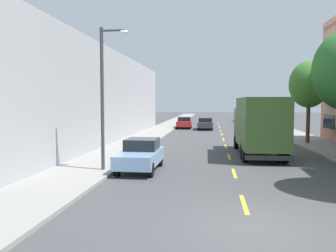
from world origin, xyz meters
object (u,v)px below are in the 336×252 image
Objects in this scene: parked_suv_champagne at (243,116)px; parked_wagon_teal at (246,118)px; delivery_box_truck at (259,124)px; street_lamp at (105,88)px; street_tree_third at (309,84)px; parked_hatchback_forest at (259,124)px; parked_hatchback_sky at (141,155)px; parked_sedan_red at (184,122)px; moving_charcoal_sedan at (205,123)px.

parked_suv_champagne is 1.02× the size of parked_wagon_teal.
delivery_box_truck is at bearing -94.13° from parked_wagon_teal.
delivery_box_truck is 1.66× the size of parked_wagon_teal.
parked_suv_champagne is (10.32, 47.01, -2.97)m from street_lamp.
street_lamp is (-12.34, -12.61, -0.71)m from street_tree_third.
delivery_box_truck is 33.94m from parked_wagon_teal.
parked_hatchback_forest is 1.00× the size of parked_hatchback_sky.
delivery_box_truck is (-4.60, -6.46, -2.67)m from street_tree_third.
parked_wagon_teal is (8.75, 11.31, 0.05)m from parked_sedan_red.
parked_hatchback_forest reaches higher than moving_charcoal_sedan.
parked_hatchback_sky is 0.83× the size of parked_suv_champagne.
street_tree_third is 34.65m from parked_suv_champagne.
parked_suv_champagne is 1.08× the size of moving_charcoal_sedan.
delivery_box_truck is 23.42m from parked_sedan_red.
parked_hatchback_forest is 0.89× the size of moving_charcoal_sedan.
moving_charcoal_sedan is at bearing -114.93° from parked_wagon_teal.
parked_hatchback_sky reaches higher than parked_sedan_red.
street_lamp reaches higher than parked_suv_champagne.
parked_hatchback_forest is at bearing -16.80° from parked_sedan_red.
parked_wagon_teal is at bearing -91.00° from parked_suv_champagne.
street_tree_third is at bearing -60.25° from moving_charcoal_sedan.
parked_sedan_red is at bearing 90.09° from parked_hatchback_sky.
parked_suv_champagne is at bearing 89.00° from parked_wagon_teal.
street_lamp reaches higher than parked_wagon_teal.
street_lamp is at bearing -98.74° from moving_charcoal_sedan.
parked_sedan_red is 0.94× the size of parked_suv_champagne.
street_lamp reaches higher than parked_hatchback_sky.
parked_wagon_teal reaches higher than parked_sedan_red.
parked_hatchback_sky is 0.89× the size of moving_charcoal_sedan.
parked_hatchback_forest is 6.33m from moving_charcoal_sedan.
parked_wagon_teal is at bearing 85.87° from delivery_box_truck.
delivery_box_truck is 1.96× the size of parked_hatchback_sky.
street_tree_third is at bearing 47.58° from parked_hatchback_sky.
delivery_box_truck reaches higher than parked_suv_champagne.
delivery_box_truck is at bearing -125.41° from street_tree_third.
street_tree_third reaches higher than moving_charcoal_sedan.
parked_hatchback_forest is at bearing -89.78° from parked_suv_champagne.
street_tree_third is at bearing -55.85° from parked_sedan_red.
parked_hatchback_sky reaches higher than moving_charcoal_sedan.
street_tree_third is 27.72m from parked_wagon_teal.
moving_charcoal_sedan is at bearing -32.44° from parked_sedan_red.
street_tree_third reaches higher than parked_suv_champagne.
parked_hatchback_forest is 14.01m from parked_wagon_teal.
parked_hatchback_forest is at bearing 68.18° from street_lamp.
parked_sedan_red is at bearing 163.20° from parked_hatchback_forest.
parked_sedan_red is at bearing 105.63° from delivery_box_truck.
parked_hatchback_sky is 47.11m from parked_suv_champagne.
street_lamp is at bearing -141.57° from delivery_box_truck.
parked_sedan_red is at bearing -115.81° from parked_suv_champagne.
street_tree_third is 1.59× the size of parked_hatchback_sky.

